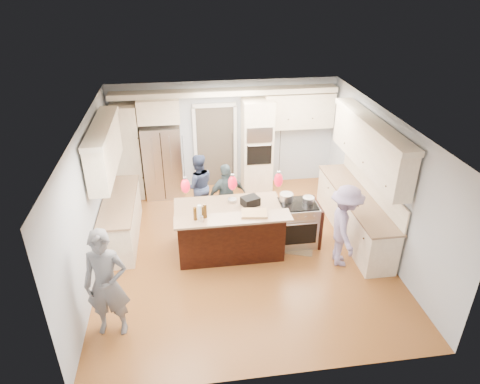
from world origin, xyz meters
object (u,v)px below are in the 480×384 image
object	(u,v)px
refrigerator	(163,161)
island_range	(298,223)
person_bar_end	(107,284)
kitchen_island	(230,229)
person_far_left	(198,186)

from	to	relation	value
refrigerator	island_range	distance (m)	3.71
island_range	person_bar_end	xyz separation A→B (m)	(-3.46, -1.95, 0.46)
kitchen_island	person_far_left	world-z (taller)	person_far_left
refrigerator	kitchen_island	size ratio (longest dim) A/B	0.86
kitchen_island	person_bar_end	xyz separation A→B (m)	(-2.05, -1.87, 0.43)
island_range	person_bar_end	distance (m)	4.00
refrigerator	person_bar_end	world-z (taller)	person_bar_end
refrigerator	person_far_left	xyz separation A→B (m)	(0.78, -1.12, -0.16)
island_range	person_bar_end	size ratio (longest dim) A/B	0.50
refrigerator	kitchen_island	world-z (taller)	refrigerator
person_bar_end	person_far_left	xyz separation A→B (m)	(1.53, 3.32, -0.17)
refrigerator	person_far_left	distance (m)	1.37
refrigerator	island_range	world-z (taller)	refrigerator
refrigerator	island_range	size ratio (longest dim) A/B	1.96
refrigerator	person_bar_end	distance (m)	4.50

